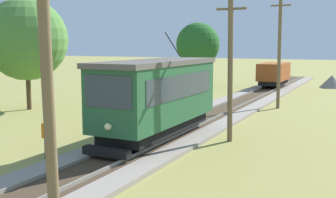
{
  "coord_description": "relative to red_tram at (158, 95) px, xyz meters",
  "views": [
    {
      "loc": [
        8.76,
        2.64,
        4.54
      ],
      "look_at": [
        0.08,
        20.26,
        1.91
      ],
      "focal_mm": 43.94,
      "sensor_mm": 36.0,
      "label": 1
    }
  ],
  "objects": [
    {
      "name": "tree_left_far",
      "position": [
        -12.55,
        4.54,
        2.67
      ],
      "size": [
        5.65,
        5.65,
        7.69
      ],
      "color": "#4C3823",
      "rests_on": "ground"
    },
    {
      "name": "freight_car",
      "position": [
        -0.0,
        25.44,
        -0.64
      ],
      "size": [
        2.4,
        5.2,
        2.31
      ],
      "color": "#93471E",
      "rests_on": "rail_right"
    },
    {
      "name": "red_tram",
      "position": [
        0.0,
        0.0,
        0.0
      ],
      "size": [
        2.6,
        8.54,
        4.79
      ],
      "color": "#235633",
      "rests_on": "rail_right"
    },
    {
      "name": "utility_pole_near_tram",
      "position": [
        3.0,
        -10.45,
        1.71
      ],
      "size": [
        1.4,
        0.4,
        7.61
      ],
      "color": "brown",
      "rests_on": "ground"
    },
    {
      "name": "track_worker",
      "position": [
        -2.62,
        -4.48,
        -1.21
      ],
      "size": [
        0.28,
        0.4,
        1.78
      ],
      "rotation": [
        0.0,
        0.0,
        0.1
      ],
      "color": "black",
      "rests_on": "ground"
    },
    {
      "name": "utility_pole_mid",
      "position": [
        3.0,
        1.45,
        1.38
      ],
      "size": [
        1.4,
        0.51,
        6.95
      ],
      "color": "brown",
      "rests_on": "ground"
    },
    {
      "name": "gravel_pile",
      "position": [
        5.24,
        29.36,
        -1.53
      ],
      "size": [
        2.51,
        2.51,
        1.32
      ],
      "primitive_type": "cone",
      "color": "gray",
      "rests_on": "ground"
    },
    {
      "name": "tree_left_near",
      "position": [
        -8.68,
        26.29,
        2.3
      ],
      "size": [
        4.88,
        4.88,
        6.94
      ],
      "color": "#4C3823",
      "rests_on": "ground"
    },
    {
      "name": "utility_pole_far",
      "position": [
        3.0,
        12.57,
        1.98
      ],
      "size": [
        1.4,
        0.58,
        8.16
      ],
      "color": "brown",
      "rests_on": "ground"
    }
  ]
}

